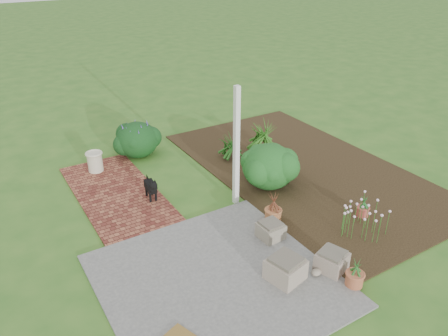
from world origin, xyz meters
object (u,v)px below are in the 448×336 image
black_dog (151,187)px  evergreen_shrub (269,165)px  stone_trough_near (332,261)px  cream_ceramic_urn (95,162)px

black_dog → evergreen_shrub: size_ratio=0.50×
black_dog → evergreen_shrub: (2.44, -0.78, 0.19)m
stone_trough_near → cream_ceramic_urn: bearing=112.4°
black_dog → cream_ceramic_urn: size_ratio=1.27×
stone_trough_near → evergreen_shrub: size_ratio=0.38×
stone_trough_near → cream_ceramic_urn: (-2.25, 5.46, 0.08)m
stone_trough_near → black_dog: bearing=114.6°
black_dog → evergreen_shrub: evergreen_shrub is taller
stone_trough_near → black_dog: (-1.64, 3.58, 0.15)m
black_dog → cream_ceramic_urn: (-0.62, 1.88, -0.07)m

